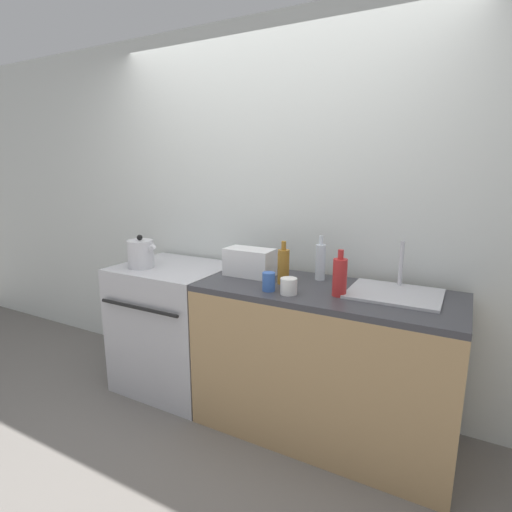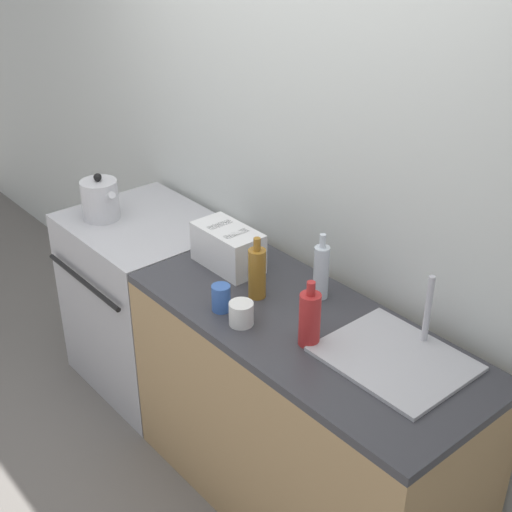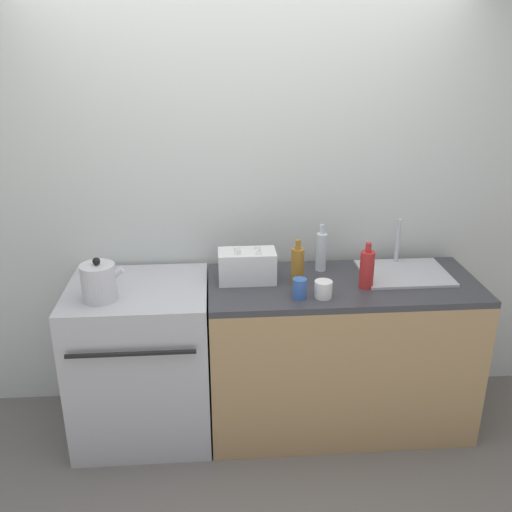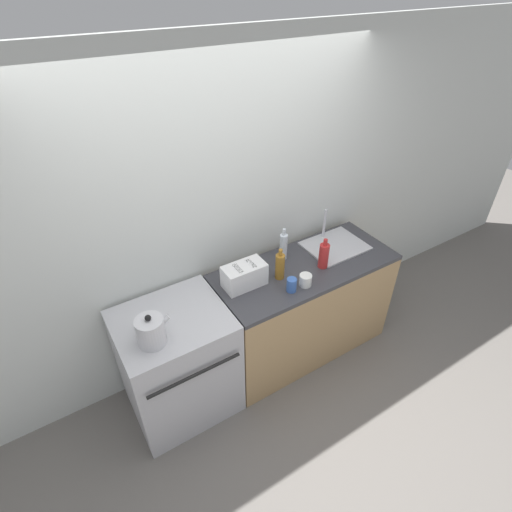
{
  "view_description": "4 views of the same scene",
  "coord_description": "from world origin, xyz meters",
  "px_view_note": "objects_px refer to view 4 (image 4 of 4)",
  "views": [
    {
      "loc": [
        1.24,
        -1.83,
        1.62
      ],
      "look_at": [
        0.03,
        0.41,
        1.06
      ],
      "focal_mm": 28.0,
      "sensor_mm": 36.0,
      "label": 1
    },
    {
      "loc": [
        2.14,
        -1.28,
        2.45
      ],
      "look_at": [
        0.16,
        0.4,
        1.03
      ],
      "focal_mm": 50.0,
      "sensor_mm": 36.0,
      "label": 2
    },
    {
      "loc": [
        -0.18,
        -2.55,
        2.24
      ],
      "look_at": [
        0.05,
        0.42,
        1.06
      ],
      "focal_mm": 40.0,
      "sensor_mm": 36.0,
      "label": 3
    },
    {
      "loc": [
        -1.14,
        -1.62,
        2.88
      ],
      "look_at": [
        0.13,
        0.42,
        1.12
      ],
      "focal_mm": 28.0,
      "sensor_mm": 36.0,
      "label": 4
    }
  ],
  "objects_px": {
    "kettle": "(151,331)",
    "cup_blue": "(292,285)",
    "stove": "(178,362)",
    "toaster": "(245,275)",
    "bottle_red": "(324,255)",
    "cup_white": "(305,280)",
    "bottle_clear": "(283,246)",
    "bottle_amber": "(280,266)"
  },
  "relations": [
    {
      "from": "cup_blue",
      "to": "cup_white",
      "type": "height_order",
      "value": "cup_blue"
    },
    {
      "from": "bottle_red",
      "to": "cup_blue",
      "type": "distance_m",
      "value": 0.4
    },
    {
      "from": "bottle_clear",
      "to": "cup_white",
      "type": "distance_m",
      "value": 0.38
    },
    {
      "from": "bottle_amber",
      "to": "cup_white",
      "type": "distance_m",
      "value": 0.22
    },
    {
      "from": "bottle_clear",
      "to": "cup_blue",
      "type": "distance_m",
      "value": 0.41
    },
    {
      "from": "kettle",
      "to": "toaster",
      "type": "xyz_separation_m",
      "value": [
        0.78,
        0.18,
        -0.01
      ]
    },
    {
      "from": "bottle_amber",
      "to": "cup_blue",
      "type": "relative_size",
      "value": 2.42
    },
    {
      "from": "bottle_red",
      "to": "cup_white",
      "type": "xyz_separation_m",
      "value": [
        -0.26,
        -0.11,
        -0.06
      ]
    },
    {
      "from": "toaster",
      "to": "bottle_clear",
      "type": "xyz_separation_m",
      "value": [
        0.44,
        0.12,
        0.03
      ]
    },
    {
      "from": "bottle_amber",
      "to": "cup_white",
      "type": "relative_size",
      "value": 2.78
    },
    {
      "from": "stove",
      "to": "toaster",
      "type": "distance_m",
      "value": 0.82
    },
    {
      "from": "bottle_clear",
      "to": "cup_white",
      "type": "xyz_separation_m",
      "value": [
        -0.05,
        -0.37,
        -0.07
      ]
    },
    {
      "from": "bottle_red",
      "to": "cup_blue",
      "type": "bearing_deg",
      "value": -164.75
    },
    {
      "from": "bottle_amber",
      "to": "bottle_red",
      "type": "bearing_deg",
      "value": -10.36
    },
    {
      "from": "toaster",
      "to": "bottle_red",
      "type": "distance_m",
      "value": 0.65
    },
    {
      "from": "bottle_amber",
      "to": "bottle_red",
      "type": "relative_size",
      "value": 1.01
    },
    {
      "from": "kettle",
      "to": "bottle_red",
      "type": "bearing_deg",
      "value": 1.7
    },
    {
      "from": "stove",
      "to": "bottle_red",
      "type": "xyz_separation_m",
      "value": [
        1.26,
        -0.09,
        0.56
      ]
    },
    {
      "from": "bottle_amber",
      "to": "cup_blue",
      "type": "xyz_separation_m",
      "value": [
        -0.01,
        -0.17,
        -0.06
      ]
    },
    {
      "from": "bottle_red",
      "to": "cup_white",
      "type": "height_order",
      "value": "bottle_red"
    },
    {
      "from": "kettle",
      "to": "bottle_red",
      "type": "relative_size",
      "value": 0.91
    },
    {
      "from": "kettle",
      "to": "cup_blue",
      "type": "distance_m",
      "value": 1.04
    },
    {
      "from": "cup_blue",
      "to": "bottle_clear",
      "type": "bearing_deg",
      "value": 63.72
    },
    {
      "from": "bottle_clear",
      "to": "kettle",
      "type": "bearing_deg",
      "value": -166.11
    },
    {
      "from": "toaster",
      "to": "cup_blue",
      "type": "xyz_separation_m",
      "value": [
        0.26,
        -0.24,
        -0.04
      ]
    },
    {
      "from": "cup_blue",
      "to": "kettle",
      "type": "bearing_deg",
      "value": 176.59
    },
    {
      "from": "stove",
      "to": "cup_white",
      "type": "xyz_separation_m",
      "value": [
        1.0,
        -0.2,
        0.5
      ]
    },
    {
      "from": "kettle",
      "to": "cup_blue",
      "type": "height_order",
      "value": "kettle"
    },
    {
      "from": "bottle_amber",
      "to": "stove",
      "type": "bearing_deg",
      "value": 178.59
    },
    {
      "from": "cup_white",
      "to": "bottle_red",
      "type": "bearing_deg",
      "value": 22.55
    },
    {
      "from": "bottle_red",
      "to": "cup_white",
      "type": "distance_m",
      "value": 0.28
    },
    {
      "from": "bottle_clear",
      "to": "cup_blue",
      "type": "xyz_separation_m",
      "value": [
        -0.18,
        -0.36,
        -0.06
      ]
    },
    {
      "from": "kettle",
      "to": "bottle_red",
      "type": "height_order",
      "value": "bottle_red"
    },
    {
      "from": "toaster",
      "to": "cup_white",
      "type": "distance_m",
      "value": 0.45
    },
    {
      "from": "toaster",
      "to": "bottle_amber",
      "type": "bearing_deg",
      "value": -13.98
    },
    {
      "from": "bottle_clear",
      "to": "bottle_amber",
      "type": "xyz_separation_m",
      "value": [
        -0.17,
        -0.19,
        -0.01
      ]
    },
    {
      "from": "stove",
      "to": "cup_blue",
      "type": "height_order",
      "value": "cup_blue"
    },
    {
      "from": "bottle_clear",
      "to": "cup_blue",
      "type": "relative_size",
      "value": 2.58
    },
    {
      "from": "stove",
      "to": "cup_blue",
      "type": "distance_m",
      "value": 1.03
    },
    {
      "from": "toaster",
      "to": "cup_blue",
      "type": "bearing_deg",
      "value": -42.98
    },
    {
      "from": "kettle",
      "to": "bottle_red",
      "type": "xyz_separation_m",
      "value": [
        1.42,
        0.04,
        0.01
      ]
    },
    {
      "from": "kettle",
      "to": "bottle_amber",
      "type": "bearing_deg",
      "value": 5.96
    }
  ]
}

